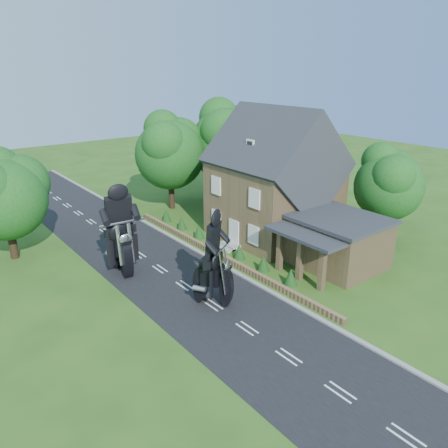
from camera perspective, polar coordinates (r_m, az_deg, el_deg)
ground at (r=25.49m, az=-1.46°, el=-10.57°), size 120.00×120.00×0.00m
road at (r=25.48m, az=-1.46°, el=-10.55°), size 7.00×80.00×0.02m
kerb at (r=27.50m, az=4.71°, el=-8.04°), size 0.30×80.00×0.12m
garden_wall at (r=31.25m, az=-0.60°, el=-4.09°), size 0.30×22.00×0.40m
house at (r=34.45m, az=6.59°, el=5.40°), size 9.54×8.64×10.24m
annex at (r=30.55m, az=14.48°, el=-2.15°), size 7.05×5.94×3.44m
tree_annex_side at (r=35.95m, az=20.96°, el=5.39°), size 5.64×5.20×7.48m
tree_house_right at (r=40.38m, az=10.36°, el=8.61°), size 6.51×6.00×8.40m
tree_behind_house at (r=43.90m, az=0.80°, el=11.21°), size 7.81×7.20×10.08m
tree_behind_left at (r=41.36m, az=-6.70°, el=9.84°), size 6.94×6.40×9.16m
tree_far_road at (r=33.37m, az=-26.25°, el=3.85°), size 6.08×5.60×7.84m
shrub_a at (r=27.70m, az=8.69°, el=-6.86°), size 0.90×0.90×1.10m
shrub_b at (r=29.27m, az=5.15°, el=-5.16°), size 0.90×0.90×1.10m
shrub_c at (r=30.97m, az=1.99°, el=-3.62°), size 0.90×0.90×1.10m
shrub_d at (r=34.65m, az=-3.31°, el=-1.00°), size 0.90×0.90×1.10m
shrub_e at (r=36.61m, az=-5.55°, el=0.11°), size 0.90×0.90×1.10m
shrub_f at (r=38.63m, az=-7.56°, el=1.11°), size 0.90×0.90×1.10m
motorcycle_lead at (r=25.27m, az=-1.40°, el=-8.62°), size 1.38×1.81×1.72m
motorcycle_follow at (r=29.52m, az=-13.08°, el=-4.62°), size 0.68×2.01×1.83m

